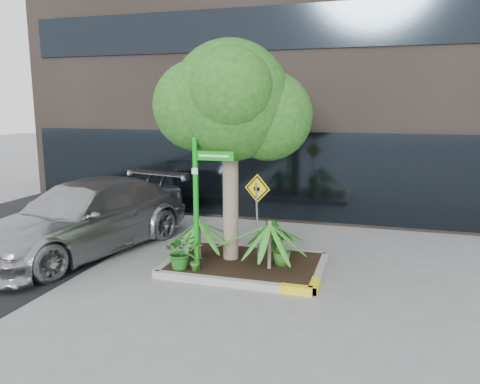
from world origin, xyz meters
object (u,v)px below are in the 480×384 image
(street_sign_post, at_px, (199,192))
(cattle_sign, at_px, (257,204))
(tree, at_px, (230,101))
(parked_car, at_px, (85,217))

(street_sign_post, relative_size, cattle_sign, 1.48)
(cattle_sign, bearing_deg, tree, 175.26)
(parked_car, xyz_separation_m, street_sign_post, (3.25, -0.79, 0.93))
(cattle_sign, bearing_deg, street_sign_post, -132.23)
(parked_car, distance_m, cattle_sign, 4.33)
(parked_car, relative_size, cattle_sign, 3.00)
(tree, distance_m, parked_car, 4.53)
(tree, distance_m, cattle_sign, 2.21)
(tree, xyz_separation_m, street_sign_post, (-0.37, -0.88, -1.78))
(street_sign_post, bearing_deg, cattle_sign, 30.56)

